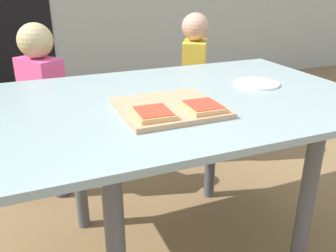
{
  "coord_description": "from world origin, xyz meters",
  "views": [
    {
      "loc": [
        -0.54,
        -1.2,
        1.17
      ],
      "look_at": [
        -0.04,
        0.0,
        0.64
      ],
      "focal_mm": 38.43,
      "sensor_mm": 36.0,
      "label": 1
    }
  ],
  "objects_px": {
    "dining_table": "(178,121)",
    "pizza_slice_near_right": "(202,107)",
    "pizza_slice_near_left": "(153,113)",
    "cutting_board": "(169,107)",
    "child_right": "(194,79)",
    "plate_white_right": "(256,84)",
    "child_left": "(44,100)"
  },
  "relations": [
    {
      "from": "plate_white_right",
      "to": "child_right",
      "type": "relative_size",
      "value": 0.2
    },
    {
      "from": "cutting_board",
      "to": "pizza_slice_near_right",
      "type": "height_order",
      "value": "pizza_slice_near_right"
    },
    {
      "from": "cutting_board",
      "to": "pizza_slice_near_left",
      "type": "xyz_separation_m",
      "value": [
        -0.09,
        -0.08,
        0.02
      ]
    },
    {
      "from": "child_right",
      "to": "plate_white_right",
      "type": "bearing_deg",
      "value": -97.56
    },
    {
      "from": "pizza_slice_near_right",
      "to": "child_left",
      "type": "bearing_deg",
      "value": 115.44
    },
    {
      "from": "dining_table",
      "to": "child_right",
      "type": "height_order",
      "value": "child_right"
    },
    {
      "from": "plate_white_right",
      "to": "dining_table",
      "type": "bearing_deg",
      "value": -175.03
    },
    {
      "from": "dining_table",
      "to": "cutting_board",
      "type": "distance_m",
      "value": 0.18
    },
    {
      "from": "cutting_board",
      "to": "pizza_slice_near_right",
      "type": "distance_m",
      "value": 0.12
    },
    {
      "from": "pizza_slice_near_left",
      "to": "child_right",
      "type": "distance_m",
      "value": 1.25
    },
    {
      "from": "pizza_slice_near_right",
      "to": "child_left",
      "type": "xyz_separation_m",
      "value": [
        -0.45,
        0.95,
        -0.21
      ]
    },
    {
      "from": "pizza_slice_near_left",
      "to": "child_right",
      "type": "xyz_separation_m",
      "value": [
        0.66,
        1.04,
        -0.21
      ]
    },
    {
      "from": "pizza_slice_near_left",
      "to": "plate_white_right",
      "type": "xyz_separation_m",
      "value": [
        0.55,
        0.23,
        -0.02
      ]
    },
    {
      "from": "pizza_slice_near_right",
      "to": "child_right",
      "type": "relative_size",
      "value": 0.14
    },
    {
      "from": "pizza_slice_near_left",
      "to": "pizza_slice_near_right",
      "type": "xyz_separation_m",
      "value": [
        0.17,
        -0.0,
        0.0
      ]
    },
    {
      "from": "pizza_slice_near_left",
      "to": "plate_white_right",
      "type": "height_order",
      "value": "pizza_slice_near_left"
    },
    {
      "from": "dining_table",
      "to": "pizza_slice_near_right",
      "type": "relative_size",
      "value": 10.85
    },
    {
      "from": "plate_white_right",
      "to": "child_right",
      "type": "bearing_deg",
      "value": 82.44
    },
    {
      "from": "plate_white_right",
      "to": "child_left",
      "type": "bearing_deg",
      "value": 139.24
    },
    {
      "from": "pizza_slice_near_left",
      "to": "child_left",
      "type": "xyz_separation_m",
      "value": [
        -0.28,
        0.95,
        -0.21
      ]
    },
    {
      "from": "cutting_board",
      "to": "pizza_slice_near_left",
      "type": "relative_size",
      "value": 2.51
    },
    {
      "from": "pizza_slice_near_left",
      "to": "pizza_slice_near_right",
      "type": "bearing_deg",
      "value": -1.31
    },
    {
      "from": "dining_table",
      "to": "child_left",
      "type": "distance_m",
      "value": 0.89
    },
    {
      "from": "dining_table",
      "to": "child_right",
      "type": "bearing_deg",
      "value": 60.03
    },
    {
      "from": "pizza_slice_near_left",
      "to": "plate_white_right",
      "type": "bearing_deg",
      "value": 22.45
    },
    {
      "from": "child_left",
      "to": "pizza_slice_near_right",
      "type": "bearing_deg",
      "value": -64.56
    },
    {
      "from": "pizza_slice_near_right",
      "to": "pizza_slice_near_left",
      "type": "bearing_deg",
      "value": 178.69
    },
    {
      "from": "pizza_slice_near_left",
      "to": "cutting_board",
      "type": "bearing_deg",
      "value": 42.04
    },
    {
      "from": "cutting_board",
      "to": "plate_white_right",
      "type": "height_order",
      "value": "cutting_board"
    },
    {
      "from": "cutting_board",
      "to": "child_left",
      "type": "relative_size",
      "value": 0.35
    },
    {
      "from": "plate_white_right",
      "to": "pizza_slice_near_right",
      "type": "bearing_deg",
      "value": -148.69
    },
    {
      "from": "pizza_slice_near_right",
      "to": "child_right",
      "type": "height_order",
      "value": "child_right"
    }
  ]
}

